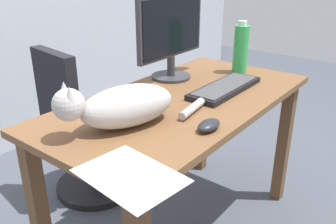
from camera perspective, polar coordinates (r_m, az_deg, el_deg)
desk at (r=1.63m, az=2.29°, el=-1.79°), size 1.32×0.66×0.75m
office_chair at (r=2.12m, az=-13.10°, el=-3.64°), size 0.48×0.48×0.89m
monitor at (r=1.80m, az=0.52°, el=12.30°), size 0.48×0.20×0.41m
keyboard at (r=1.69m, az=9.02°, el=3.81°), size 0.44×0.15×0.03m
cat at (r=1.30m, az=-7.31°, el=1.02°), size 0.58×0.30×0.20m
computer_mouse at (r=1.29m, az=6.49°, el=-2.10°), size 0.11×0.06×0.04m
paper_sheet at (r=1.03m, az=-6.00°, el=-9.98°), size 0.24×0.32×0.00m
water_bottle at (r=1.96m, az=11.46°, el=9.80°), size 0.08×0.08×0.27m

